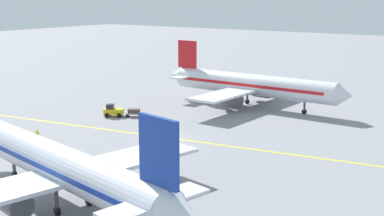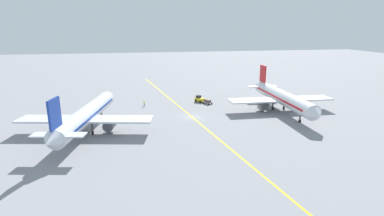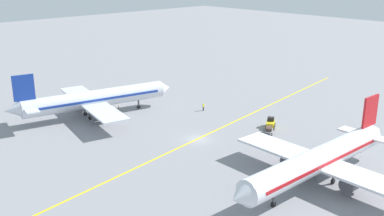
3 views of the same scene
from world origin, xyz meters
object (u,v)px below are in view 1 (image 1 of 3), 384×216
(baggage_cart_trailing, at_px, (134,112))
(ground_crew_worker, at_px, (37,135))
(baggage_tug_white, at_px, (113,111))
(traffic_cone_near_nose, at_px, (4,192))
(airplane_at_gate, at_px, (251,85))
(airplane_adjacent_stand, at_px, (62,167))

(baggage_cart_trailing, height_order, ground_crew_worker, ground_crew_worker)
(baggage_tug_white, bearing_deg, traffic_cone_near_nose, 25.10)
(baggage_cart_trailing, bearing_deg, airplane_at_gate, 146.98)
(airplane_adjacent_stand, xyz_separation_m, ground_crew_worker, (-12.83, -19.29, -2.80))
(baggage_cart_trailing, height_order, traffic_cone_near_nose, baggage_cart_trailing)
(airplane_adjacent_stand, bearing_deg, baggage_cart_trailing, -149.24)
(airplane_at_gate, relative_size, traffic_cone_near_nose, 64.52)
(airplane_adjacent_stand, height_order, ground_crew_worker, airplane_adjacent_stand)
(airplane_at_gate, distance_m, baggage_tug_white, 23.91)
(airplane_at_gate, relative_size, baggage_tug_white, 10.64)
(airplane_at_gate, xyz_separation_m, baggage_tug_white, (19.14, -14.05, -2.81))
(traffic_cone_near_nose, bearing_deg, baggage_tug_white, -154.90)
(baggage_cart_trailing, distance_m, ground_crew_worker, 18.36)
(ground_crew_worker, bearing_deg, baggage_cart_trailing, 177.69)
(baggage_cart_trailing, bearing_deg, baggage_tug_white, -57.27)
(baggage_tug_white, height_order, ground_crew_worker, baggage_tug_white)
(airplane_at_gate, bearing_deg, traffic_cone_near_nose, 0.44)
(airplane_adjacent_stand, height_order, baggage_tug_white, airplane_adjacent_stand)
(airplane_at_gate, relative_size, ground_crew_worker, 21.12)
(airplane_adjacent_stand, xyz_separation_m, baggage_cart_trailing, (-31.17, -18.55, -2.95))
(baggage_tug_white, bearing_deg, ground_crew_worker, 7.01)
(ground_crew_worker, distance_m, traffic_cone_near_nose, 18.92)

